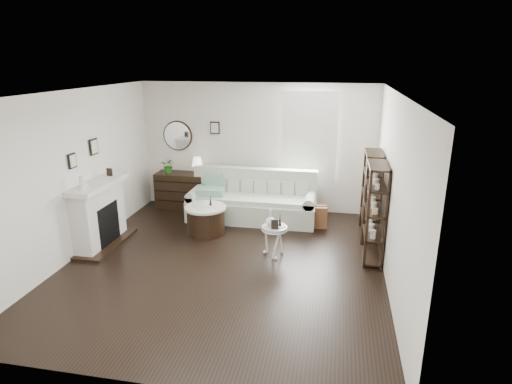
% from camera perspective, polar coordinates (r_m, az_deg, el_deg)
% --- Properties ---
extents(room, '(5.50, 5.50, 5.50)m').
position_cam_1_polar(room, '(8.93, 4.69, 7.23)').
color(room, black).
rests_on(room, ground).
extents(fireplace, '(0.50, 1.40, 1.84)m').
position_cam_1_polar(fireplace, '(7.94, -20.10, -3.03)').
color(fireplace, silver).
rests_on(fireplace, ground).
extents(shelf_unit_far, '(0.30, 0.80, 1.60)m').
position_cam_1_polar(shelf_unit_far, '(7.97, 15.09, -0.46)').
color(shelf_unit_far, black).
rests_on(shelf_unit_far, ground).
extents(shelf_unit_near, '(0.30, 0.80, 1.60)m').
position_cam_1_polar(shelf_unit_near, '(7.12, 15.54, -2.65)').
color(shelf_unit_near, black).
rests_on(shelf_unit_near, ground).
extents(sofa, '(2.58, 0.89, 1.00)m').
position_cam_1_polar(sofa, '(8.75, -0.47, -1.49)').
color(sofa, '#B6C0AB').
rests_on(sofa, ground).
extents(quilt, '(0.59, 0.51, 0.14)m').
position_cam_1_polar(quilt, '(8.75, -6.06, 0.16)').
color(quilt, '#279275').
rests_on(quilt, sofa).
extents(suitcase, '(0.66, 0.30, 0.42)m').
position_cam_1_polar(suitcase, '(8.42, 7.25, -3.28)').
color(suitcase, brown).
rests_on(suitcase, ground).
extents(dresser, '(1.17, 0.50, 0.78)m').
position_cam_1_polar(dresser, '(9.52, -9.62, 0.22)').
color(dresser, black).
rests_on(dresser, ground).
extents(table_lamp, '(0.29, 0.29, 0.37)m').
position_cam_1_polar(table_lamp, '(9.26, -7.81, 3.50)').
color(table_lamp, '#F5E7CE').
rests_on(table_lamp, dresser).
extents(potted_plant, '(0.30, 0.26, 0.33)m').
position_cam_1_polar(potted_plant, '(9.44, -11.56, 3.44)').
color(potted_plant, '#205F1B').
rests_on(potted_plant, dresser).
extents(drum_table, '(0.77, 0.77, 0.53)m').
position_cam_1_polar(drum_table, '(8.09, -6.70, -3.68)').
color(drum_table, black).
rests_on(drum_table, ground).
extents(pedestal_table, '(0.43, 0.43, 0.52)m').
position_cam_1_polar(pedestal_table, '(7.08, 2.48, -4.94)').
color(pedestal_table, silver).
rests_on(pedestal_table, ground).
extents(eiffel_drum, '(0.14, 0.14, 0.19)m').
position_cam_1_polar(eiffel_drum, '(7.99, -6.09, -1.20)').
color(eiffel_drum, black).
rests_on(eiffel_drum, drum_table).
extents(bottle_drum, '(0.07, 0.07, 0.28)m').
position_cam_1_polar(bottle_drum, '(7.94, -8.31, -1.07)').
color(bottle_drum, silver).
rests_on(bottle_drum, drum_table).
extents(card_frame_drum, '(0.15, 0.08, 0.18)m').
position_cam_1_polar(card_frame_drum, '(7.82, -7.58, -1.73)').
color(card_frame_drum, silver).
rests_on(card_frame_drum, drum_table).
extents(eiffel_ped, '(0.15, 0.15, 0.20)m').
position_cam_1_polar(eiffel_ped, '(7.04, 3.21, -3.82)').
color(eiffel_ped, black).
rests_on(eiffel_ped, pedestal_table).
extents(flask_ped, '(0.15, 0.15, 0.29)m').
position_cam_1_polar(flask_ped, '(7.04, 1.92, -3.43)').
color(flask_ped, silver).
rests_on(flask_ped, pedestal_table).
extents(card_frame_ped, '(0.12, 0.06, 0.16)m').
position_cam_1_polar(card_frame_ped, '(6.93, 2.51, -4.37)').
color(card_frame_ped, black).
rests_on(card_frame_ped, pedestal_table).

